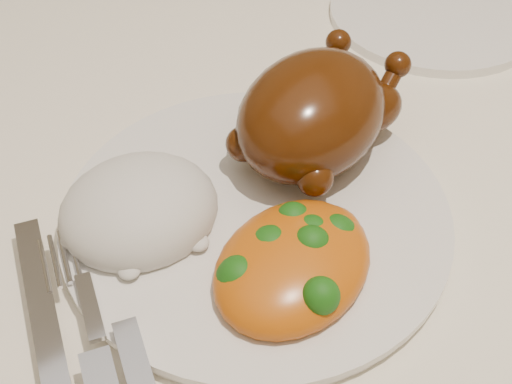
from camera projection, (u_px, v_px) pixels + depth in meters
dining_table at (264, 251)px, 0.61m from camera, size 1.60×0.90×0.76m
tablecloth at (265, 191)px, 0.56m from camera, size 1.73×1.03×0.18m
dinner_plate at (256, 218)px, 0.49m from camera, size 0.34×0.34×0.01m
side_plate at (434, 13)px, 0.68m from camera, size 0.26×0.26×0.01m
roast_chicken at (315, 112)px, 0.50m from camera, size 0.17×0.13×0.08m
rice_mound at (139, 210)px, 0.47m from camera, size 0.12×0.11×0.06m
mac_and_cheese at (293, 260)px, 0.44m from camera, size 0.14×0.12×0.04m
cutlery at (101, 365)px, 0.40m from camera, size 0.07×0.20×0.01m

